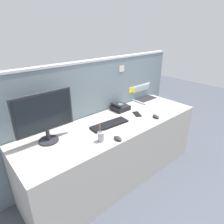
# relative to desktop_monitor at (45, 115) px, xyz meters

# --- Properties ---
(ground_plane) EXTENTS (10.00, 10.00, 0.00)m
(ground_plane) POSITION_rel_desktop_monitor_xyz_m (0.73, -0.14, -1.02)
(ground_plane) COLOR #424751
(desk) EXTENTS (2.23, 0.70, 0.74)m
(desk) POSITION_rel_desktop_monitor_xyz_m (0.73, -0.14, -0.65)
(desk) COLOR #ADA89E
(desk) RESTS_ON ground_plane
(cubicle_divider) EXTENTS (2.63, 0.08, 1.40)m
(cubicle_divider) POSITION_rel_desktop_monitor_xyz_m (0.73, 0.25, -0.31)
(cubicle_divider) COLOR slate
(cubicle_divider) RESTS_ON ground_plane
(desktop_monitor) EXTENTS (0.55, 0.19, 0.49)m
(desktop_monitor) POSITION_rel_desktop_monitor_xyz_m (0.00, 0.00, 0.00)
(desktop_monitor) COLOR #232328
(desktop_monitor) RESTS_ON desk
(laptop) EXTENTS (0.36, 0.27, 0.21)m
(laptop) POSITION_rel_desktop_monitor_xyz_m (1.58, 0.15, -0.23)
(laptop) COLOR #B2B5BC
(laptop) RESTS_ON desk
(desk_phone) EXTENTS (0.20, 0.19, 0.10)m
(desk_phone) POSITION_rel_desktop_monitor_xyz_m (1.03, 0.09, -0.24)
(desk_phone) COLOR black
(desk_phone) RESTS_ON desk
(keyboard_main) EXTENTS (0.46, 0.17, 0.02)m
(keyboard_main) POSITION_rel_desktop_monitor_xyz_m (0.65, -0.14, -0.27)
(keyboard_main) COLOR black
(keyboard_main) RESTS_ON desk
(computer_mouse_right_hand) EXTENTS (0.08, 0.11, 0.03)m
(computer_mouse_right_hand) POSITION_rel_desktop_monitor_xyz_m (1.20, -0.36, -0.26)
(computer_mouse_right_hand) COLOR #232328
(computer_mouse_right_hand) RESTS_ON desk
(computer_mouse_left_hand) EXTENTS (0.07, 0.10, 0.03)m
(computer_mouse_left_hand) POSITION_rel_desktop_monitor_xyz_m (0.52, -0.43, -0.26)
(computer_mouse_left_hand) COLOR #232328
(computer_mouse_left_hand) RESTS_ON desk
(pen_cup) EXTENTS (0.07, 0.07, 0.19)m
(pen_cup) POSITION_rel_desktop_monitor_xyz_m (0.38, -0.34, -0.23)
(pen_cup) COLOR #99999E
(pen_cup) RESTS_ON desk
(cell_phone_silver_slab) EXTENTS (0.14, 0.14, 0.01)m
(cell_phone_silver_slab) POSITION_rel_desktop_monitor_xyz_m (1.32, -0.26, -0.27)
(cell_phone_silver_slab) COLOR #B7BAC1
(cell_phone_silver_slab) RESTS_ON desk
(cell_phone_black_slab) EXTENTS (0.14, 0.17, 0.01)m
(cell_phone_black_slab) POSITION_rel_desktop_monitor_xyz_m (1.10, -0.15, -0.27)
(cell_phone_black_slab) COLOR black
(cell_phone_black_slab) RESTS_ON desk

